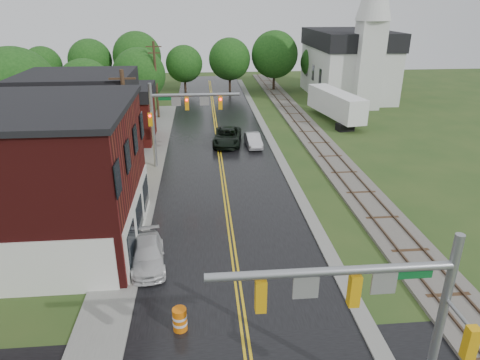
{
  "coord_description": "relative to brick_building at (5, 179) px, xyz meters",
  "views": [
    {
      "loc": [
        -1.49,
        -7.84,
        13.24
      ],
      "look_at": [
        0.59,
        15.27,
        3.5
      ],
      "focal_mm": 32.0,
      "sensor_mm": 36.0,
      "label": 1
    }
  ],
  "objects": [
    {
      "name": "sedan_silver",
      "position": [
        15.87,
        16.96,
        -3.51
      ],
      "size": [
        1.55,
        3.93,
        1.27
      ],
      "primitive_type": "imported",
      "rotation": [
        0.0,
        0.0,
        0.05
      ],
      "color": "silver",
      "rests_on": "ground"
    },
    {
      "name": "main_road",
      "position": [
        12.48,
        15.0,
        -4.15
      ],
      "size": [
        10.0,
        90.0,
        0.02
      ],
      "primitive_type": "cube",
      "color": "black",
      "rests_on": "ground"
    },
    {
      "name": "brick_building",
      "position": [
        0.0,
        0.0,
        0.0
      ],
      "size": [
        14.3,
        10.3,
        8.3
      ],
      "color": "#4B1110",
      "rests_on": "ground"
    },
    {
      "name": "tree_left_b",
      "position": [
        -5.36,
        16.9,
        1.57
      ],
      "size": [
        7.6,
        7.6,
        9.69
      ],
      "color": "black",
      "rests_on": "ground"
    },
    {
      "name": "tree_left_e",
      "position": [
        3.64,
        30.9,
        0.66
      ],
      "size": [
        6.4,
        6.4,
        8.16
      ],
      "color": "black",
      "rests_on": "ground"
    },
    {
      "name": "railroad",
      "position": [
        22.48,
        20.0,
        -4.05
      ],
      "size": [
        3.2,
        80.0,
        0.3
      ],
      "color": "#59544C",
      "rests_on": "ground"
    },
    {
      "name": "utility_pole_b",
      "position": [
        5.68,
        7.0,
        0.57
      ],
      "size": [
        1.8,
        0.28,
        9.0
      ],
      "color": "#382616",
      "rests_on": "ground"
    },
    {
      "name": "pickup_white",
      "position": [
        7.79,
        -2.82,
        -3.52
      ],
      "size": [
        2.28,
        4.51,
        1.25
      ],
      "primitive_type": "imported",
      "rotation": [
        0.0,
        0.0,
        0.13
      ],
      "color": "silver",
      "rests_on": "ground"
    },
    {
      "name": "darkred_building",
      "position": [
        2.48,
        20.0,
        -1.95
      ],
      "size": [
        7.0,
        6.0,
        4.4
      ],
      "primitive_type": "cube",
      "color": "#3F0F0C",
      "rests_on": "ground"
    },
    {
      "name": "suv_dark",
      "position": [
        13.39,
        17.91,
        -3.37
      ],
      "size": [
        3.3,
        5.92,
        1.57
      ],
      "primitive_type": "imported",
      "rotation": [
        0.0,
        0.0,
        -0.13
      ],
      "color": "black",
      "rests_on": "ground"
    },
    {
      "name": "sidewalk_left",
      "position": [
        6.28,
        10.0,
        -4.15
      ],
      "size": [
        2.4,
        50.0,
        0.12
      ],
      "primitive_type": "cube",
      "color": "gray",
      "rests_on": "ground"
    },
    {
      "name": "traffic_signal_near",
      "position": [
        15.96,
        -13.0,
        0.82
      ],
      "size": [
        7.34,
        0.3,
        7.2
      ],
      "color": "gray",
      "rests_on": "ground"
    },
    {
      "name": "semi_trailer",
      "position": [
        26.63,
        25.59,
        -2.04
      ],
      "size": [
        4.14,
        11.07,
        3.51
      ],
      "color": "black",
      "rests_on": "ground"
    },
    {
      "name": "curb_right",
      "position": [
        17.88,
        20.0,
        -4.15
      ],
      "size": [
        0.8,
        70.0,
        0.12
      ],
      "primitive_type": "cube",
      "color": "gray",
      "rests_on": "ground"
    },
    {
      "name": "traffic_signal_far",
      "position": [
        9.01,
        12.0,
        0.82
      ],
      "size": [
        7.34,
        0.43,
        7.2
      ],
      "color": "gray",
      "rests_on": "ground"
    },
    {
      "name": "construction_barrel",
      "position": [
        9.72,
        -8.01,
        -3.6
      ],
      "size": [
        0.81,
        0.81,
        1.1
      ],
      "primitive_type": "cylinder",
      "rotation": [
        0.0,
        0.0,
        -0.41
      ],
      "color": "orange",
      "rests_on": "ground"
    },
    {
      "name": "yellow_house",
      "position": [
        1.48,
        11.0,
        -0.95
      ],
      "size": [
        8.0,
        7.0,
        6.4
      ],
      "primitive_type": "cube",
      "color": "tan",
      "rests_on": "ground"
    },
    {
      "name": "utility_pole_c",
      "position": [
        5.68,
        29.0,
        0.57
      ],
      "size": [
        1.8,
        0.28,
        9.0
      ],
      "color": "#382616",
      "rests_on": "ground"
    },
    {
      "name": "church",
      "position": [
        32.48,
        38.74,
        1.68
      ],
      "size": [
        10.4,
        18.4,
        20.0
      ],
      "color": "silver",
      "rests_on": "ground"
    },
    {
      "name": "tree_left_c",
      "position": [
        -1.36,
        24.9,
        0.36
      ],
      "size": [
        6.0,
        6.0,
        7.65
      ],
      "color": "black",
      "rests_on": "ground"
    }
  ]
}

